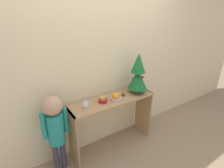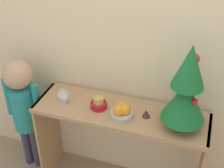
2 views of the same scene
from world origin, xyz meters
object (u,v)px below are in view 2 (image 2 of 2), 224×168
mini_tree (186,90)px  fruit_bowl (122,111)px  figurine (146,113)px  singing_bowl (99,104)px  child_figure (23,101)px  desk_clock (63,96)px

mini_tree → fruit_bowl: size_ratio=3.82×
mini_tree → figurine: 0.36m
mini_tree → singing_bowl: (-0.59, 0.01, -0.26)m
fruit_bowl → child_figure: size_ratio=0.15×
mini_tree → child_figure: (-1.24, 0.02, -0.40)m
fruit_bowl → child_figure: (-0.84, 0.05, -0.15)m
fruit_bowl → figurine: bearing=16.0°
figurine → singing_bowl: bearing=-179.0°
fruit_bowl → singing_bowl: bearing=167.7°
mini_tree → desk_clock: size_ratio=5.30×
singing_bowl → desk_clock: desk_clock is taller
mini_tree → singing_bowl: 0.64m
fruit_bowl → child_figure: child_figure is taller
singing_bowl → child_figure: 0.67m
figurine → child_figure: (-1.00, 0.00, -0.13)m
fruit_bowl → child_figure: 0.85m
fruit_bowl → figurine: (0.16, 0.05, -0.02)m
mini_tree → child_figure: mini_tree is taller
singing_bowl → child_figure: child_figure is taller
fruit_bowl → singing_bowl: size_ratio=1.32×
mini_tree → child_figure: bearing=178.9°
mini_tree → figurine: mini_tree is taller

